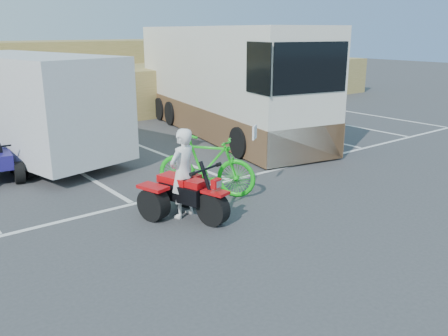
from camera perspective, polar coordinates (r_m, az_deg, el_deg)
ground at (r=8.54m, az=-3.28°, el=-8.83°), size 100.00×100.00×0.00m
parking_stripes at (r=12.23m, az=-10.88°, el=-1.21°), size 28.00×5.16×0.01m
red_trike_atv at (r=9.58m, az=-4.18°, el=-5.98°), size 1.73×2.04×1.14m
rider at (r=9.37m, az=-4.99°, el=-0.64°), size 0.75×0.59×1.81m
green_dirt_bike at (r=10.66m, az=-2.16°, el=0.28°), size 1.88×2.21×1.37m
cargo_trailer at (r=14.55m, az=-22.53°, el=7.12°), size 3.83×6.77×2.98m
rv_motorhome at (r=17.35m, az=-0.09°, el=9.60°), size 4.55×10.56×3.69m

